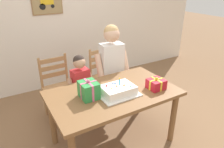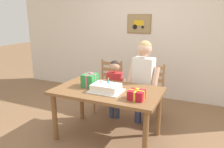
{
  "view_description": "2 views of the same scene",
  "coord_description": "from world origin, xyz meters",
  "px_view_note": "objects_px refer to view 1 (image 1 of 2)",
  "views": [
    {
      "loc": [
        -1.06,
        -1.79,
        1.91
      ],
      "look_at": [
        0.02,
        0.06,
        0.92
      ],
      "focal_mm": 33.38,
      "sensor_mm": 36.0,
      "label": 1
    },
    {
      "loc": [
        1.2,
        -2.54,
        1.7
      ],
      "look_at": [
        0.04,
        0.07,
        0.93
      ],
      "focal_mm": 34.65,
      "sensor_mm": 36.0,
      "label": 2
    }
  ],
  "objects_px": {
    "dining_table": "(113,99)",
    "chair_left": "(59,88)",
    "gift_box_red_large": "(156,84)",
    "child_older": "(112,62)",
    "birthday_cake": "(118,90)",
    "child_younger": "(81,83)",
    "chair_right": "(106,77)",
    "gift_box_beside_cake": "(89,90)"
  },
  "relations": [
    {
      "from": "gift_box_beside_cake",
      "to": "child_younger",
      "type": "height_order",
      "value": "child_younger"
    },
    {
      "from": "child_older",
      "to": "child_younger",
      "type": "relative_size",
      "value": 1.34
    },
    {
      "from": "chair_right",
      "to": "gift_box_red_large",
      "type": "bearing_deg",
      "value": -85.19
    },
    {
      "from": "dining_table",
      "to": "chair_left",
      "type": "relative_size",
      "value": 1.58
    },
    {
      "from": "gift_box_beside_cake",
      "to": "chair_right",
      "type": "height_order",
      "value": "gift_box_beside_cake"
    },
    {
      "from": "child_older",
      "to": "dining_table",
      "type": "bearing_deg",
      "value": -118.95
    },
    {
      "from": "child_younger",
      "to": "chair_right",
      "type": "bearing_deg",
      "value": 27.12
    },
    {
      "from": "birthday_cake",
      "to": "child_younger",
      "type": "bearing_deg",
      "value": 104.22
    },
    {
      "from": "child_older",
      "to": "birthday_cake",
      "type": "bearing_deg",
      "value": -114.97
    },
    {
      "from": "dining_table",
      "to": "child_younger",
      "type": "relative_size",
      "value": 1.44
    },
    {
      "from": "dining_table",
      "to": "gift_box_red_large",
      "type": "bearing_deg",
      "value": -21.3
    },
    {
      "from": "birthday_cake",
      "to": "chair_right",
      "type": "distance_m",
      "value": 1.07
    },
    {
      "from": "birthday_cake",
      "to": "gift_box_red_large",
      "type": "relative_size",
      "value": 2.3
    },
    {
      "from": "birthday_cake",
      "to": "gift_box_beside_cake",
      "type": "xyz_separation_m",
      "value": [
        -0.31,
        0.1,
        0.04
      ]
    },
    {
      "from": "chair_left",
      "to": "chair_right",
      "type": "distance_m",
      "value": 0.77
    },
    {
      "from": "dining_table",
      "to": "child_older",
      "type": "height_order",
      "value": "child_older"
    },
    {
      "from": "dining_table",
      "to": "chair_right",
      "type": "distance_m",
      "value": 0.97
    },
    {
      "from": "gift_box_red_large",
      "to": "dining_table",
      "type": "bearing_deg",
      "value": 158.7
    },
    {
      "from": "chair_right",
      "to": "child_older",
      "type": "distance_m",
      "value": 0.45
    },
    {
      "from": "birthday_cake",
      "to": "chair_right",
      "type": "bearing_deg",
      "value": 68.99
    },
    {
      "from": "chair_left",
      "to": "child_older",
      "type": "relative_size",
      "value": 0.68
    },
    {
      "from": "chair_right",
      "to": "dining_table",
      "type": "bearing_deg",
      "value": -113.6
    },
    {
      "from": "birthday_cake",
      "to": "child_older",
      "type": "xyz_separation_m",
      "value": [
        0.32,
        0.68,
        0.05
      ]
    },
    {
      "from": "gift_box_beside_cake",
      "to": "dining_table",
      "type": "bearing_deg",
      "value": -5.46
    },
    {
      "from": "birthday_cake",
      "to": "gift_box_red_large",
      "type": "bearing_deg",
      "value": -13.28
    },
    {
      "from": "gift_box_red_large",
      "to": "child_older",
      "type": "relative_size",
      "value": 0.14
    },
    {
      "from": "birthday_cake",
      "to": "child_younger",
      "type": "relative_size",
      "value": 0.44
    },
    {
      "from": "gift_box_red_large",
      "to": "gift_box_beside_cake",
      "type": "distance_m",
      "value": 0.79
    },
    {
      "from": "gift_box_red_large",
      "to": "child_younger",
      "type": "distance_m",
      "value": 1.02
    },
    {
      "from": "birthday_cake",
      "to": "gift_box_red_large",
      "type": "distance_m",
      "value": 0.47
    },
    {
      "from": "child_older",
      "to": "child_younger",
      "type": "distance_m",
      "value": 0.53
    },
    {
      "from": "chair_left",
      "to": "birthday_cake",
      "type": "bearing_deg",
      "value": -66.96
    },
    {
      "from": "child_older",
      "to": "gift_box_beside_cake",
      "type": "bearing_deg",
      "value": -137.25
    },
    {
      "from": "birthday_cake",
      "to": "chair_right",
      "type": "xyz_separation_m",
      "value": [
        0.37,
        0.96,
        -0.31
      ]
    },
    {
      "from": "gift_box_red_large",
      "to": "chair_left",
      "type": "distance_m",
      "value": 1.41
    },
    {
      "from": "birthday_cake",
      "to": "child_younger",
      "type": "height_order",
      "value": "child_younger"
    },
    {
      "from": "dining_table",
      "to": "child_older",
      "type": "bearing_deg",
      "value": 61.05
    },
    {
      "from": "dining_table",
      "to": "child_older",
      "type": "relative_size",
      "value": 1.08
    },
    {
      "from": "gift_box_beside_cake",
      "to": "gift_box_red_large",
      "type": "bearing_deg",
      "value": -15.56
    },
    {
      "from": "child_younger",
      "to": "birthday_cake",
      "type": "bearing_deg",
      "value": -75.78
    },
    {
      "from": "birthday_cake",
      "to": "chair_left",
      "type": "height_order",
      "value": "same"
    },
    {
      "from": "chair_left",
      "to": "dining_table",
      "type": "bearing_deg",
      "value": -66.1
    }
  ]
}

